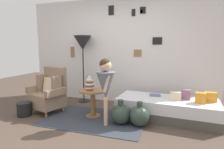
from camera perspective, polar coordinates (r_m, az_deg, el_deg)
The scene contains 17 objects.
ground_plane at distance 3.28m, azimuth -7.99°, elevation -17.12°, with size 12.00×12.00×0.00m, color #4C3D33.
gallery_wall at distance 4.79m, azimuth 2.01°, elevation 7.11°, with size 4.80×0.12×2.60m.
rug at distance 3.80m, azimuth -5.25°, elevation -13.35°, with size 1.94×1.25×0.01m, color #333842.
armchair at distance 4.33m, azimuth -18.38°, elevation -4.99°, with size 0.86×0.74×0.97m.
daybed at distance 3.92m, azimuth 16.17°, elevation -9.92°, with size 1.95×0.94×0.40m.
pillow_head at distance 3.95m, azimuth 27.76°, elevation -6.07°, with size 0.21×0.12×0.18m, color orange.
pillow_mid at distance 3.76m, azimuth 25.33°, elevation -6.47°, with size 0.17×0.12×0.19m, color orange.
pillow_back at distance 3.93m, azimuth 21.57°, elevation -5.66°, with size 0.16×0.12×0.19m, color gray.
pillow_extra at distance 3.82m, azimuth 18.76°, elevation -6.17°, with size 0.19×0.12×0.15m, color beige.
side_table at distance 3.84m, azimuth -5.82°, elevation -6.99°, with size 0.55×0.55×0.55m.
vase_striped at distance 3.75m, azimuth -6.79°, elevation -3.02°, with size 0.17×0.17×0.29m.
floor_lamp at distance 4.81m, azimuth -8.90°, elevation 8.94°, with size 0.44×0.44×1.69m.
person_child at distance 3.34m, azimuth -1.96°, elevation -2.44°, with size 0.34×0.34×1.21m.
book_on_daybed at distance 4.02m, azimuth 12.92°, elevation -6.12°, with size 0.22×0.16×0.03m, color slate.
demijohn_near at distance 3.52m, azimuth 2.65°, elevation -11.89°, with size 0.37×0.37×0.45m.
demijohn_far at distance 3.47m, azimuth 8.35°, elevation -12.36°, with size 0.36×0.36×0.45m.
magazine_basket at distance 4.32m, azimuth -25.15°, elevation -9.52°, with size 0.28×0.28×0.28m, color black.
Camera 1 is at (1.32, -2.65, 1.41)m, focal length 30.07 mm.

